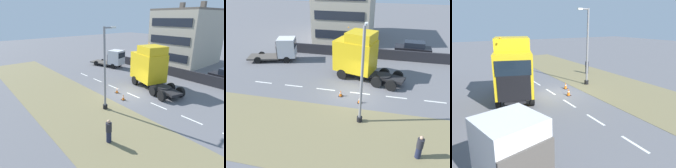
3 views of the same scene
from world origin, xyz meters
The scene contains 11 objects.
ground_plane centered at (0.00, 0.00, 0.00)m, with size 120.00×120.00×0.00m, color slate.
grass_verge centered at (-6.00, 0.00, 0.01)m, with size 7.00×44.00×0.01m.
lane_markings centered at (0.00, -0.70, 0.00)m, with size 0.16×21.00×0.00m.
boundary_wall centered at (9.00, 0.00, 0.64)m, with size 0.25×24.00×1.27m.
building_block centered at (17.66, 4.06, 4.47)m, with size 10.27×8.21×10.03m.
lorry_cab centered at (3.32, 0.07, 2.38)m, with size 4.30×7.26×4.87m.
flatbed_truck centered at (5.94, 9.42, 1.45)m, with size 3.42×6.04×2.75m.
lamp_post centered at (-4.02, -1.22, 3.15)m, with size 1.32×0.40×7.00m.
pedestrian centered at (-6.76, -5.06, 0.79)m, with size 0.39×0.39×1.62m.
traffic_cone_lead centered at (-1.58, -0.89, 0.28)m, with size 0.36×0.36×0.58m.
traffic_cone_trailing centered at (-0.86, 0.89, 0.28)m, with size 0.36×0.36×0.58m.
Camera 1 is at (-13.12, -13.04, 7.68)m, focal length 30.00 mm.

